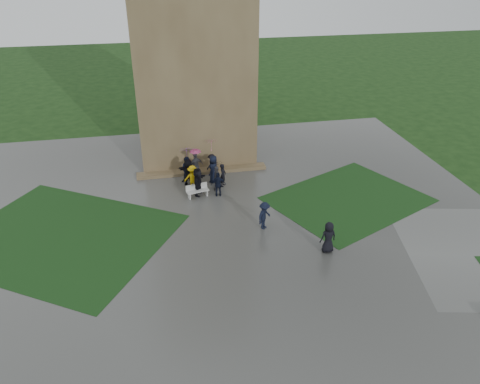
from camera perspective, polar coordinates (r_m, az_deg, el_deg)
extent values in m
plane|color=black|center=(23.83, -1.50, -8.63)|extent=(120.00, 120.00, 0.00)
cube|color=#3C3C39|center=(25.43, -2.27, -5.95)|extent=(34.00, 34.00, 0.02)
cube|color=black|center=(27.46, -20.83, -5.15)|extent=(14.10, 13.46, 0.01)
cube|color=black|center=(30.07, 13.00, -0.86)|extent=(11.12, 10.15, 0.01)
cube|color=brown|center=(34.36, -6.18, 19.25)|extent=(8.00, 8.00, 18.00)
cube|color=brown|center=(32.79, -4.64, 2.57)|extent=(9.00, 0.80, 0.22)
cube|color=#B8B7B3|center=(29.51, -5.18, 0.12)|extent=(1.48, 0.75, 0.06)
cube|color=#B8B7B3|center=(29.45, -6.20, -0.47)|extent=(0.16, 0.39, 0.40)
cube|color=#B8B7B3|center=(29.78, -4.13, -0.03)|extent=(0.16, 0.39, 0.40)
cube|color=#B8B7B3|center=(29.58, -5.33, 0.67)|extent=(1.39, 0.38, 0.38)
imported|color=black|center=(30.58, -2.10, 2.07)|extent=(0.58, 0.68, 1.57)
imported|color=black|center=(31.10, -3.23, 2.82)|extent=(1.04, 1.11, 1.88)
imported|color=black|center=(32.21, -3.44, 3.38)|extent=(1.06, 1.02, 1.50)
imported|color=#3D3C41|center=(31.56, -5.39, 3.15)|extent=(1.28, 1.07, 1.90)
imported|color=black|center=(31.20, -6.39, 2.71)|extent=(0.97, 0.67, 1.82)
imported|color=black|center=(30.79, -6.29, 2.40)|extent=(1.74, 1.55, 1.86)
imported|color=#BE930B|center=(30.19, -5.80, 1.72)|extent=(1.22, 0.84, 1.71)
imported|color=black|center=(29.53, -5.15, 1.26)|extent=(1.22, 1.83, 1.86)
imported|color=black|center=(29.36, -2.66, 0.93)|extent=(1.01, 0.66, 1.62)
imported|color=#3D3C41|center=(30.13, -2.85, 1.72)|extent=(0.56, 0.98, 1.66)
imported|color=pink|center=(31.64, -3.52, 5.69)|extent=(0.92, 0.92, 0.85)
imported|color=purple|center=(30.74, -6.50, 4.58)|extent=(1.03, 1.03, 0.94)
imported|color=black|center=(28.84, -2.71, 2.98)|extent=(0.85, 0.85, 0.78)
imported|color=pink|center=(31.17, -5.47, 4.71)|extent=(0.74, 0.74, 0.65)
imported|color=black|center=(26.05, 3.00, -2.89)|extent=(1.14, 1.13, 1.64)
imported|color=black|center=(24.54, 10.72, -5.45)|extent=(0.90, 0.66, 1.73)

